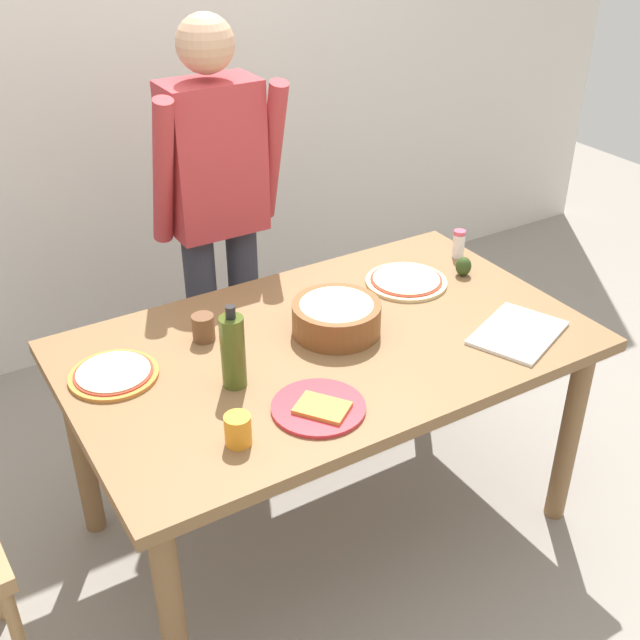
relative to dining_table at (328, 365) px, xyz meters
The scene contains 14 objects.
ground 0.67m from the dining_table, ahead, with size 8.00×8.00×0.00m, color gray.
wall_back 1.72m from the dining_table, 90.00° to the left, with size 5.60×0.10×2.60m, color silver.
dining_table is the anchor object (origin of this frame).
person_cook 0.80m from the dining_table, 91.09° to the left, with size 0.49×0.25×1.62m.
pizza_raw_on_board 0.48m from the dining_table, 22.54° to the left, with size 0.29×0.29×0.02m.
pizza_cooked_on_tray 0.66m from the dining_table, 166.07° to the left, with size 0.26×0.26×0.02m.
plate_with_slice 0.37m from the dining_table, 125.88° to the right, with size 0.26×0.26×0.02m.
popcorn_bowl 0.16m from the dining_table, 34.54° to the left, with size 0.28×0.28×0.11m.
olive_oil_bottle 0.41m from the dining_table, behind, with size 0.07×0.07×0.26m.
cup_orange 0.56m from the dining_table, 146.86° to the right, with size 0.07×0.07×0.09m, color orange.
cup_small_brown 0.41m from the dining_table, 147.40° to the left, with size 0.07×0.07×0.09m, color brown.
salt_shaker 0.78m from the dining_table, 19.09° to the left, with size 0.04×0.04×0.11m.
cutting_board_white 0.61m from the dining_table, 27.68° to the right, with size 0.30×0.22×0.01m, color white.
avocado 0.67m from the dining_table, 11.04° to the left, with size 0.06×0.06×0.07m, color #2D4219.
Camera 1 is at (-1.10, -1.76, 2.07)m, focal length 44.36 mm.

